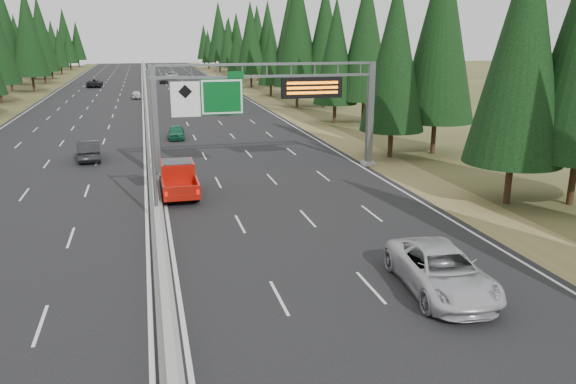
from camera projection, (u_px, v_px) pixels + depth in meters
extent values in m
cube|color=black|center=(147.00, 105.00, 81.59)|extent=(32.00, 260.00, 0.08)
cube|color=olive|center=(266.00, 101.00, 85.80)|extent=(3.60, 260.00, 0.06)
cube|color=#444420|center=(14.00, 108.00, 77.38)|extent=(3.60, 260.00, 0.06)
cube|color=gray|center=(147.00, 103.00, 81.54)|extent=(0.70, 260.00, 0.30)
cube|color=gray|center=(147.00, 101.00, 81.43)|extent=(0.30, 260.00, 0.60)
cube|color=slate|center=(155.00, 122.00, 38.60)|extent=(0.45, 0.45, 7.80)
cube|color=gray|center=(158.00, 175.00, 39.61)|extent=(0.90, 0.90, 0.30)
cube|color=slate|center=(370.00, 115.00, 42.35)|extent=(0.45, 0.45, 7.80)
cube|color=gray|center=(368.00, 163.00, 43.36)|extent=(0.90, 0.90, 0.30)
cube|color=slate|center=(267.00, 64.00, 39.45)|extent=(15.85, 0.35, 0.16)
cube|color=slate|center=(267.00, 76.00, 39.68)|extent=(15.85, 0.35, 0.16)
cube|color=#054C19|center=(222.00, 97.00, 39.03)|extent=(3.00, 0.10, 2.50)
cube|color=silver|center=(222.00, 97.00, 38.97)|extent=(2.85, 0.02, 2.35)
cube|color=#054C19|center=(236.00, 75.00, 38.86)|extent=(1.10, 0.10, 0.45)
cube|color=black|center=(312.00, 87.00, 40.38)|extent=(4.50, 0.40, 1.50)
cube|color=orange|center=(313.00, 83.00, 40.08)|extent=(3.80, 0.02, 0.18)
cube|color=orange|center=(313.00, 88.00, 40.18)|extent=(3.80, 0.02, 0.18)
cube|color=orange|center=(313.00, 93.00, 40.27)|extent=(3.80, 0.02, 0.18)
cylinder|color=slate|center=(153.00, 148.00, 29.16)|extent=(0.20, 0.20, 8.00)
cube|color=gray|center=(157.00, 220.00, 30.21)|extent=(0.50, 0.50, 0.20)
cube|color=slate|center=(168.00, 78.00, 28.42)|extent=(2.00, 0.15, 0.15)
cube|color=silver|center=(185.00, 99.00, 28.80)|extent=(1.50, 0.06, 1.80)
cylinder|color=black|center=(508.00, 183.00, 33.44)|extent=(0.40, 0.40, 2.53)
cone|color=black|center=(523.00, 46.00, 31.31)|extent=(5.69, 5.69, 13.27)
cylinder|color=black|center=(572.00, 181.00, 33.15)|extent=(0.40, 0.40, 2.86)
cylinder|color=black|center=(390.00, 144.00, 46.02)|extent=(0.40, 0.40, 2.30)
cone|color=black|center=(395.00, 54.00, 44.08)|extent=(5.18, 5.18, 12.08)
cylinder|color=black|center=(433.00, 137.00, 47.66)|extent=(0.40, 0.40, 2.79)
cone|color=black|center=(441.00, 31.00, 45.31)|extent=(6.27, 6.27, 14.63)
cylinder|color=black|center=(335.00, 114.00, 64.27)|extent=(0.40, 0.40, 2.23)
cone|color=black|center=(336.00, 51.00, 62.39)|extent=(5.01, 5.01, 11.68)
cylinder|color=black|center=(363.00, 112.00, 64.11)|extent=(0.40, 0.40, 2.66)
cone|color=black|center=(366.00, 36.00, 61.87)|extent=(5.99, 5.99, 13.98)
cylinder|color=black|center=(297.00, 97.00, 78.57)|extent=(0.40, 0.40, 2.94)
cone|color=black|center=(297.00, 28.00, 76.09)|extent=(6.62, 6.62, 15.44)
cylinder|color=black|center=(324.00, 98.00, 78.20)|extent=(0.40, 0.40, 2.68)
cone|color=black|center=(325.00, 36.00, 75.94)|extent=(6.04, 6.04, 14.10)
cylinder|color=black|center=(271.00, 90.00, 93.44)|extent=(0.40, 0.40, 1.86)
cone|color=black|center=(271.00, 54.00, 91.87)|extent=(4.20, 4.20, 9.79)
cylinder|color=black|center=(291.00, 87.00, 93.70)|extent=(0.40, 0.40, 2.88)
cone|color=black|center=(291.00, 31.00, 91.27)|extent=(6.49, 6.49, 15.14)
cylinder|color=black|center=(251.00, 81.00, 108.92)|extent=(0.40, 0.40, 2.58)
cone|color=black|center=(251.00, 38.00, 106.75)|extent=(5.80, 5.80, 13.54)
cylinder|color=black|center=(268.00, 80.00, 110.81)|extent=(0.40, 0.40, 2.61)
cone|color=black|center=(268.00, 37.00, 108.61)|extent=(5.87, 5.87, 13.69)
cylinder|color=black|center=(237.00, 76.00, 126.77)|extent=(0.40, 0.40, 1.89)
cone|color=black|center=(237.00, 49.00, 125.17)|extent=(4.26, 4.26, 9.95)
cylinder|color=black|center=(258.00, 75.00, 124.76)|extent=(0.40, 0.40, 2.60)
cone|color=black|center=(257.00, 37.00, 122.57)|extent=(5.85, 5.85, 13.65)
cylinder|color=black|center=(228.00, 71.00, 140.78)|extent=(0.40, 0.40, 2.18)
cone|color=black|center=(228.00, 43.00, 138.94)|extent=(4.90, 4.90, 11.42)
cylinder|color=black|center=(237.00, 70.00, 142.29)|extent=(0.40, 0.40, 2.47)
cone|color=black|center=(237.00, 39.00, 140.22)|extent=(5.55, 5.55, 12.94)
cylinder|color=black|center=(220.00, 66.00, 156.16)|extent=(0.40, 0.40, 2.99)
cone|color=black|center=(219.00, 31.00, 153.64)|extent=(6.73, 6.73, 15.71)
cylinder|color=black|center=(230.00, 67.00, 155.66)|extent=(0.40, 0.40, 2.37)
cone|color=black|center=(229.00, 40.00, 153.67)|extent=(5.33, 5.33, 12.44)
cylinder|color=black|center=(209.00, 66.00, 169.81)|extent=(0.40, 0.40, 1.83)
cone|color=black|center=(208.00, 46.00, 168.27)|extent=(4.12, 4.12, 9.62)
cylinder|color=black|center=(225.00, 65.00, 171.31)|extent=(0.40, 0.40, 1.83)
cone|color=black|center=(224.00, 46.00, 169.77)|extent=(4.13, 4.13, 9.63)
cylinder|color=black|center=(205.00, 62.00, 186.96)|extent=(0.40, 0.40, 2.15)
cone|color=black|center=(204.00, 41.00, 185.15)|extent=(4.84, 4.84, 11.30)
cylinder|color=black|center=(216.00, 63.00, 188.41)|extent=(0.40, 0.40, 1.83)
cone|color=black|center=(215.00, 45.00, 186.87)|extent=(4.11, 4.11, 9.60)
cylinder|color=black|center=(0.00, 94.00, 83.03)|extent=(0.40, 0.40, 2.83)
cylinder|color=black|center=(33.00, 84.00, 99.34)|extent=(0.40, 0.40, 2.81)
cone|color=black|center=(27.00, 33.00, 96.98)|extent=(6.32, 6.32, 14.74)
cylinder|color=black|center=(11.00, 83.00, 100.45)|extent=(0.40, 0.40, 2.94)
cone|color=black|center=(4.00, 30.00, 97.97)|extent=(6.61, 6.61, 15.42)
cylinder|color=black|center=(45.00, 77.00, 116.42)|extent=(0.40, 0.40, 2.79)
cone|color=black|center=(40.00, 34.00, 114.07)|extent=(6.28, 6.28, 14.64)
cylinder|color=black|center=(21.00, 79.00, 115.84)|extent=(0.40, 0.40, 2.24)
cone|color=black|center=(16.00, 44.00, 113.95)|extent=(5.04, 5.04, 11.76)
cylinder|color=black|center=(52.00, 75.00, 129.32)|extent=(0.40, 0.40, 1.77)
cone|color=black|center=(50.00, 51.00, 127.83)|extent=(3.98, 3.98, 9.30)
cylinder|color=black|center=(34.00, 72.00, 129.91)|extent=(0.40, 0.40, 2.99)
cone|color=black|center=(29.00, 30.00, 127.40)|extent=(6.72, 6.72, 15.67)
cylinder|color=black|center=(62.00, 71.00, 144.65)|extent=(0.40, 0.40, 1.88)
cone|color=black|center=(59.00, 47.00, 143.07)|extent=(4.23, 4.23, 9.88)
cylinder|color=black|center=(45.00, 69.00, 144.62)|extent=(0.40, 0.40, 2.55)
cone|color=black|center=(41.00, 37.00, 142.47)|extent=(5.74, 5.74, 13.39)
cylinder|color=black|center=(71.00, 67.00, 162.16)|extent=(0.40, 0.40, 2.03)
cone|color=black|center=(69.00, 44.00, 160.45)|extent=(4.57, 4.57, 10.66)
cylinder|color=black|center=(55.00, 67.00, 160.44)|extent=(0.40, 0.40, 2.25)
cone|color=black|center=(52.00, 41.00, 158.55)|extent=(5.05, 5.05, 11.79)
cylinder|color=black|center=(79.00, 63.00, 178.27)|extent=(0.40, 0.40, 2.26)
cone|color=black|center=(77.00, 40.00, 176.36)|extent=(5.09, 5.09, 11.87)
cylinder|color=black|center=(67.00, 63.00, 175.94)|extent=(0.40, 0.40, 2.86)
cone|color=black|center=(64.00, 33.00, 173.53)|extent=(6.44, 6.44, 15.03)
imported|color=#BDBCC2|center=(441.00, 271.00, 21.79)|extent=(3.38, 6.40, 1.72)
cylinder|color=black|center=(166.00, 197.00, 33.31)|extent=(0.32, 0.85, 0.85)
cylinder|color=black|center=(196.00, 195.00, 33.74)|extent=(0.32, 0.85, 0.85)
cylinder|color=black|center=(163.00, 182.00, 36.60)|extent=(0.32, 0.85, 0.85)
cylinder|color=black|center=(191.00, 181.00, 37.03)|extent=(0.32, 0.85, 0.85)
cube|color=#A9140A|center=(179.00, 186.00, 35.17)|extent=(2.14, 5.98, 0.32)
cube|color=#A9140A|center=(178.00, 170.00, 35.87)|extent=(2.03, 2.35, 1.17)
cube|color=black|center=(177.00, 166.00, 35.78)|extent=(1.82, 2.03, 0.59)
cube|color=#A9140A|center=(163.00, 187.00, 33.34)|extent=(0.11, 2.56, 0.64)
cube|color=#A9140A|center=(198.00, 185.00, 33.82)|extent=(0.11, 2.56, 0.64)
cube|color=#A9140A|center=(182.00, 192.00, 32.38)|extent=(2.14, 0.11, 0.64)
imported|color=#166141|center=(176.00, 132.00, 54.27)|extent=(1.77, 3.89, 1.29)
imported|color=#61110D|center=(222.00, 107.00, 72.23)|extent=(1.80, 4.55, 1.47)
imported|color=black|center=(203.00, 91.00, 93.02)|extent=(2.78, 5.72, 1.60)
imported|color=#BCBCBC|center=(171.00, 75.00, 128.54)|extent=(3.22, 6.02, 1.61)
imported|color=black|center=(164.00, 80.00, 116.90)|extent=(1.73, 4.18, 1.42)
imported|color=black|center=(89.00, 150.00, 44.98)|extent=(2.13, 4.96, 1.59)
imported|color=silver|center=(136.00, 94.00, 88.81)|extent=(1.62, 3.80, 1.28)
imported|color=black|center=(95.00, 83.00, 108.76)|extent=(2.77, 5.83, 1.61)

